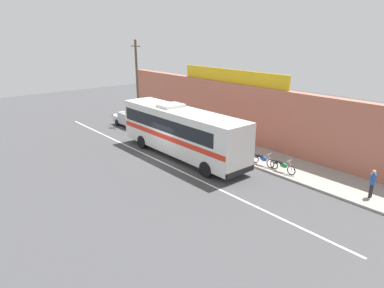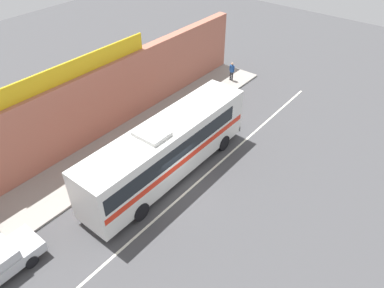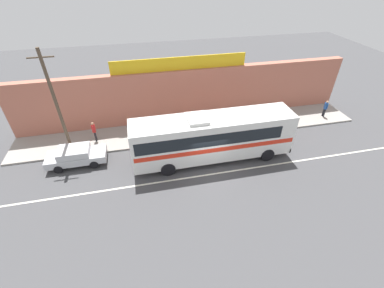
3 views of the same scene
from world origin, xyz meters
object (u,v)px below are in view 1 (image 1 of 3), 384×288
motorcycle_green (262,159)px  pedestrian_far_right (372,182)px  intercity_bus (180,130)px  pedestrian_far_left (159,113)px  utility_pole (137,81)px  motorcycle_black (282,166)px  parked_car (130,119)px

motorcycle_green → pedestrian_far_right: 7.00m
intercity_bus → pedestrian_far_left: size_ratio=6.73×
utility_pole → motorcycle_green: bearing=0.2°
pedestrian_far_right → intercity_bus: bearing=-163.4°
pedestrian_far_right → motorcycle_green: bearing=-174.1°
motorcycle_black → pedestrian_far_right: size_ratio=1.21×
intercity_bus → pedestrian_far_left: 9.71m
intercity_bus → parked_car: (-9.90, 1.56, -1.33)m
utility_pole → motorcycle_green: (15.76, 0.06, -3.74)m
motorcycle_green → pedestrian_far_right: size_ratio=1.19×
utility_pole → motorcycle_black: 17.75m
utility_pole → motorcycle_black: (17.35, 0.10, -3.74)m
utility_pole → motorcycle_black: utility_pole is taller
motorcycle_black → utility_pole: bearing=-179.7°
parked_car → pedestrian_far_right: size_ratio=2.61×
parked_car → pedestrian_far_left: 2.85m
motorcycle_green → pedestrian_far_right: pedestrian_far_right is taller
intercity_bus → pedestrian_far_right: 12.82m
utility_pole → pedestrian_far_right: 22.94m
intercity_bus → motorcycle_green: 6.25m
parked_car → pedestrian_far_right: bearing=5.4°
motorcycle_green → pedestrian_far_left: 14.11m
parked_car → intercity_bus: bearing=-8.9°
parked_car → pedestrian_far_right: (22.14, 2.09, 0.34)m
motorcycle_black → pedestrian_far_right: pedestrian_far_right is taller
utility_pole → intercity_bus: bearing=-15.3°
motorcycle_black → pedestrian_far_left: size_ratio=1.11×
intercity_bus → pedestrian_far_right: size_ratio=7.29×
utility_pole → motorcycle_black: bearing=0.3°
pedestrian_far_left → parked_car: bearing=-114.2°
motorcycle_black → pedestrian_far_right: (5.35, 0.68, 0.51)m
pedestrian_far_right → parked_car: bearing=-174.6°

